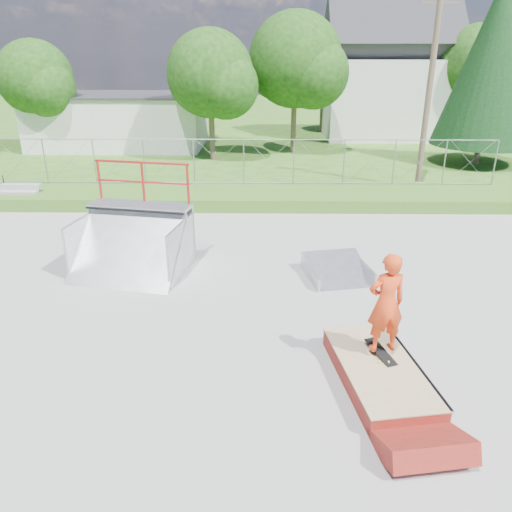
{
  "coord_description": "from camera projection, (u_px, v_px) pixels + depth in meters",
  "views": [
    {
      "loc": [
        0.8,
        -9.35,
        5.52
      ],
      "look_at": [
        0.64,
        1.36,
        1.1
      ],
      "focal_mm": 35.0,
      "sensor_mm": 36.0,
      "label": 1
    }
  ],
  "objects": [
    {
      "name": "concrete_pad",
      "position": [
        226.0,
        326.0,
        10.75
      ],
      "size": [
        20.0,
        16.0,
        0.04
      ],
      "primitive_type": "cube",
      "color": "gray",
      "rests_on": "ground"
    },
    {
      "name": "tree_right_far",
      "position": [
        482.0,
        68.0,
        30.83
      ],
      "size": [
        5.1,
        4.8,
        7.12
      ],
      "color": "brown",
      "rests_on": "ground"
    },
    {
      "name": "chain_link_fence",
      "position": [
        244.0,
        162.0,
        19.92
      ],
      "size": [
        20.0,
        0.06,
        1.8
      ],
      "primitive_type": null,
      "color": "gray",
      "rests_on": "grass_berm"
    },
    {
      "name": "tree_left_far",
      "position": [
        39.0,
        81.0,
        27.76
      ],
      "size": [
        4.42,
        4.16,
        6.18
      ],
      "color": "brown",
      "rests_on": "ground"
    },
    {
      "name": "grind_box",
      "position": [
        379.0,
        374.0,
        8.86
      ],
      "size": [
        1.72,
        2.89,
        0.4
      ],
      "rotation": [
        0.0,
        0.0,
        0.16
      ],
      "color": "maroon",
      "rests_on": "concrete_pad"
    },
    {
      "name": "conifer_tree",
      "position": [
        493.0,
        61.0,
        24.37
      ],
      "size": [
        5.04,
        5.04,
        9.1
      ],
      "color": "brown",
      "rests_on": "ground"
    },
    {
      "name": "tree_center",
      "position": [
        301.0,
        64.0,
        27.17
      ],
      "size": [
        5.44,
        5.12,
        7.6
      ],
      "color": "brown",
      "rests_on": "ground"
    },
    {
      "name": "concrete_stairs",
      "position": [
        17.0,
        197.0,
        18.77
      ],
      "size": [
        1.5,
        1.6,
        0.8
      ],
      "primitive_type": null,
      "color": "gray",
      "rests_on": "ground"
    },
    {
      "name": "quarter_pipe",
      "position": [
        128.0,
        224.0,
        12.82
      ],
      "size": [
        3.16,
        2.81,
        2.77
      ],
      "primitive_type": null,
      "rotation": [
        0.0,
        0.0,
        -0.18
      ],
      "color": "#9DA0A5",
      "rests_on": "concrete_pad"
    },
    {
      "name": "skater",
      "position": [
        386.0,
        307.0,
        8.69
      ],
      "size": [
        0.76,
        0.59,
        1.86
      ],
      "primitive_type": "imported",
      "rotation": [
        0.0,
        0.0,
        3.37
      ],
      "color": "#EC4219",
      "rests_on": "grind_box"
    },
    {
      "name": "utility_building_flat",
      "position": [
        121.0,
        121.0,
        30.63
      ],
      "size": [
        10.0,
        6.0,
        3.0
      ],
      "primitive_type": "cube",
      "color": "#BBBBB6",
      "rests_on": "ground"
    },
    {
      "name": "gable_house",
      "position": [
        387.0,
        78.0,
        33.19
      ],
      "size": [
        8.4,
        6.08,
        8.94
      ],
      "color": "#BBBBB6",
      "rests_on": "ground"
    },
    {
      "name": "flat_bank_ramp",
      "position": [
        338.0,
        270.0,
        12.95
      ],
      "size": [
        1.83,
        1.91,
        0.47
      ],
      "primitive_type": null,
      "rotation": [
        0.0,
        0.0,
        0.2
      ],
      "color": "#9DA0A5",
      "rests_on": "concrete_pad"
    },
    {
      "name": "skateboard",
      "position": [
        381.0,
        352.0,
        9.05
      ],
      "size": [
        0.49,
        0.82,
        0.13
      ],
      "primitive_type": "cube",
      "rotation": [
        0.14,
        0.0,
        0.37
      ],
      "color": "black",
      "rests_on": "grind_box"
    },
    {
      "name": "tree_left_near",
      "position": [
        215.0,
        77.0,
        25.65
      ],
      "size": [
        4.76,
        4.48,
        6.65
      ],
      "color": "brown",
      "rests_on": "ground"
    },
    {
      "name": "tree_back_mid",
      "position": [
        327.0,
        79.0,
        35.04
      ],
      "size": [
        4.08,
        3.84,
        5.7
      ],
      "color": "brown",
      "rests_on": "ground"
    },
    {
      "name": "grass_berm",
      "position": [
        243.0,
        196.0,
        19.44
      ],
      "size": [
        24.0,
        3.0,
        0.5
      ],
      "primitive_type": "cube",
      "color": "#2E5C1A",
      "rests_on": "ground"
    },
    {
      "name": "ground",
      "position": [
        226.0,
        327.0,
        10.75
      ],
      "size": [
        120.0,
        120.0,
        0.0
      ],
      "primitive_type": "plane",
      "color": "#2E5C1A",
      "rests_on": "ground"
    },
    {
      "name": "utility_pole",
      "position": [
        429.0,
        91.0,
        20.21
      ],
      "size": [
        0.24,
        0.24,
        8.0
      ],
      "primitive_type": "cylinder",
      "color": "brown",
      "rests_on": "ground"
    }
  ]
}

